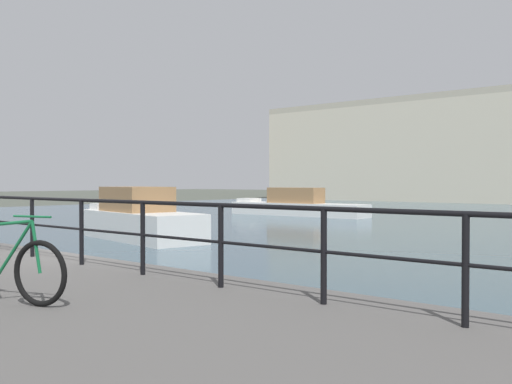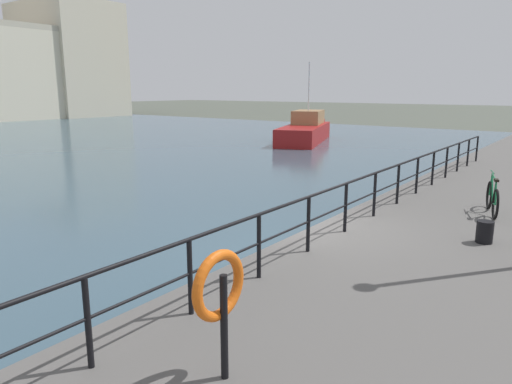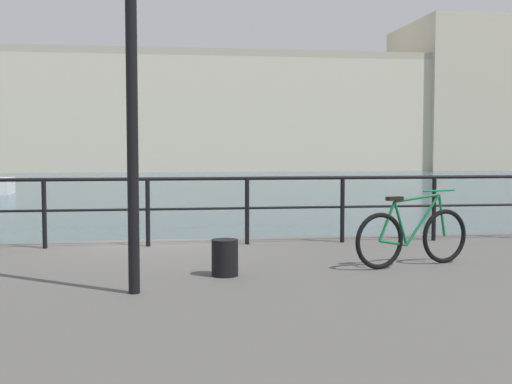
{
  "view_description": "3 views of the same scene",
  "coord_description": "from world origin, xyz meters",
  "px_view_note": "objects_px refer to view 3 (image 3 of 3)",
  "views": [
    {
      "loc": [
        9.66,
        -6.03,
        2.25
      ],
      "look_at": [
        1.87,
        3.28,
        2.04
      ],
      "focal_mm": 40.15,
      "sensor_mm": 36.0,
      "label": 1
    },
    {
      "loc": [
        -8.87,
        -4.93,
        3.88
      ],
      "look_at": [
        0.25,
        1.79,
        1.4
      ],
      "focal_mm": 32.98,
      "sensor_mm": 36.0,
      "label": 2
    },
    {
      "loc": [
        0.22,
        -11.21,
        2.46
      ],
      "look_at": [
        2.04,
        1.76,
        1.57
      ],
      "focal_mm": 46.91,
      "sensor_mm": 36.0,
      "label": 3
    }
  ],
  "objects_px": {
    "quay_lamp_post": "(131,26)",
    "mooring_bollard": "(225,258)",
    "parked_bicycle": "(413,236)",
    "harbor_building": "(215,113)"
  },
  "relations": [
    {
      "from": "parked_bicycle",
      "to": "mooring_bollard",
      "type": "bearing_deg",
      "value": 170.05
    },
    {
      "from": "quay_lamp_post",
      "to": "parked_bicycle",
      "type": "bearing_deg",
      "value": 18.03
    },
    {
      "from": "parked_bicycle",
      "to": "mooring_bollard",
      "type": "relative_size",
      "value": 3.88
    },
    {
      "from": "mooring_bollard",
      "to": "quay_lamp_post",
      "type": "relative_size",
      "value": 0.1
    },
    {
      "from": "harbor_building",
      "to": "parked_bicycle",
      "type": "height_order",
      "value": "harbor_building"
    },
    {
      "from": "harbor_building",
      "to": "quay_lamp_post",
      "type": "xyz_separation_m",
      "value": [
        -5.89,
        -63.96,
        -2.32
      ]
    },
    {
      "from": "parked_bicycle",
      "to": "mooring_bollard",
      "type": "height_order",
      "value": "parked_bicycle"
    },
    {
      "from": "parked_bicycle",
      "to": "quay_lamp_post",
      "type": "relative_size",
      "value": 0.4
    },
    {
      "from": "quay_lamp_post",
      "to": "mooring_bollard",
      "type": "bearing_deg",
      "value": 38.32
    },
    {
      "from": "harbor_building",
      "to": "mooring_bollard",
      "type": "bearing_deg",
      "value": -94.39
    }
  ]
}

